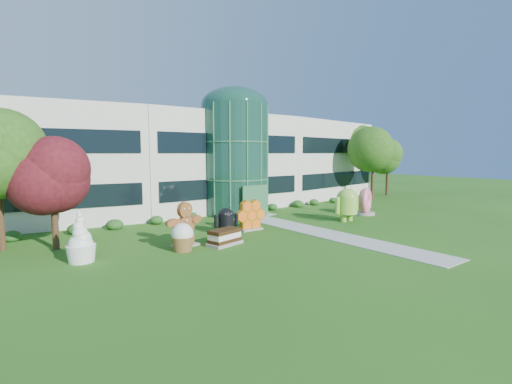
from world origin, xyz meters
TOP-DOWN VIEW (x-y plane):
  - ground at (0.00, 0.00)m, footprint 140.00×140.00m
  - building at (0.00, 18.00)m, footprint 46.00×15.00m
  - atrium at (0.00, 12.00)m, footprint 6.00×6.00m
  - walkway at (0.00, 2.00)m, footprint 2.40×20.00m
  - tree_red at (-15.50, 7.50)m, footprint 4.00×4.00m
  - trees_backdrop at (0.00, 13.00)m, footprint 52.00×8.00m
  - android_green at (4.95, 3.09)m, footprint 2.79×1.87m
  - android_black at (-5.33, 5.21)m, footprint 2.01×1.56m
  - donut at (8.87, 4.29)m, footprint 2.60×1.95m
  - gingerbread at (-9.22, 3.64)m, footprint 3.11×1.84m
  - ice_cream_sandwich at (-7.21, 2.42)m, footprint 2.39×1.58m
  - honeycomb at (-3.39, 4.99)m, footprint 2.55×0.96m
  - froyo at (-14.92, 3.85)m, footprint 1.86×1.86m
  - cupcake at (-9.84, 2.72)m, footprint 1.48×1.48m

SIDE VIEW (x-z plane):
  - ground at x=0.00m, z-range 0.00..0.00m
  - walkway at x=0.00m, z-range 0.00..0.04m
  - ice_cream_sandwich at x=-7.21m, z-range 0.00..0.98m
  - cupcake at x=-9.84m, z-range 0.00..1.61m
  - honeycomb at x=-3.39m, z-range 0.00..1.99m
  - android_black at x=-5.33m, z-range 0.00..2.04m
  - donut at x=8.87m, z-range 0.00..2.44m
  - froyo at x=-14.92m, z-range 0.00..2.65m
  - gingerbread at x=-9.22m, z-range 0.00..2.69m
  - android_green at x=4.95m, z-range 0.00..3.14m
  - tree_red at x=-15.50m, z-range 0.00..6.00m
  - trees_backdrop at x=0.00m, z-range 0.00..8.40m
  - building at x=0.00m, z-range 0.00..9.30m
  - atrium at x=0.00m, z-range 0.00..9.80m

